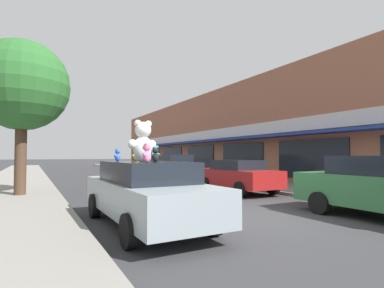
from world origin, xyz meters
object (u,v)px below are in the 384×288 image
Objects in this scene: parked_car_far_right at (173,167)px; parked_car_far_center at (237,175)px; teddy_bear_blue at (118,155)px; teddy_bear_teal at (155,154)px; street_tree at (22,86)px; teddy_bear_pink at (147,153)px; teddy_bear_giant at (143,142)px; teddy_bear_yellow at (137,155)px; teddy_bear_green at (154,156)px; plush_art_car at (146,192)px; teddy_bear_black at (155,155)px.

parked_car_far_center is at bearing -90.00° from parked_car_far_right.
teddy_bear_teal is at bearing 89.39° from teddy_bear_blue.
teddy_bear_teal is 0.06× the size of street_tree.
teddy_bear_pink is 1.44m from teddy_bear_teal.
teddy_bear_yellow is at bearing -107.96° from teddy_bear_giant.
teddy_bear_yellow is 1.32× the size of teddy_bear_green.
teddy_bear_pink is at bearing 50.99° from teddy_bear_blue.
teddy_bear_pink reaches higher than teddy_bear_blue.
teddy_bear_yellow is 0.08× the size of parked_car_far_center.
teddy_bear_yellow is at bearing -63.08° from street_tree.
parked_car_far_right is at bearing -58.27° from teddy_bear_green.
street_tree reaches higher than teddy_bear_teal.
teddy_bear_yellow reaches higher than teddy_bear_green.
teddy_bear_yellow is 0.06× the size of street_tree.
teddy_bear_pink reaches higher than teddy_bear_yellow.
plush_art_car is 1.18× the size of parked_car_far_center.
teddy_bear_yellow is at bearing -154.60° from teddy_bear_pink.
teddy_bear_teal is (0.25, 0.09, 0.86)m from plush_art_car.
teddy_bear_yellow is 0.45m from teddy_bear_green.
street_tree is at bearing -0.81° from teddy_bear_green.
teddy_bear_giant is 3.73× the size of teddy_bear_green.
teddy_bear_black is 1.22m from teddy_bear_green.
teddy_bear_green is 5.85m from parked_car_far_center.
plush_art_car is 11.82m from parked_car_far_right.
teddy_bear_black is (0.12, -0.26, 0.84)m from plush_art_car.
teddy_bear_giant is at bearing -156.66° from teddy_bear_pink.
teddy_bear_giant reaches higher than teddy_bear_teal.
parked_car_far_center is at bearing -157.11° from teddy_bear_teal.
teddy_bear_yellow is 6.19m from parked_car_far_center.
street_tree is (-8.16, 2.53, 3.48)m from parked_car_far_center.
teddy_bear_giant is 2.87× the size of teddy_bear_black.
parked_car_far_center is at bearing -130.20° from teddy_bear_yellow.
parked_car_far_right is at bearing 26.51° from street_tree.
street_tree reaches higher than teddy_bear_pink.
teddy_bear_giant reaches higher than plush_art_car.
teddy_bear_green is 0.05× the size of parked_car_far_right.
teddy_bear_teal is 6.52m from parked_car_far_center.
teddy_bear_pink is 1.23× the size of teddy_bear_blue.
teddy_bear_teal reaches higher than plush_art_car.
teddy_bear_giant reaches higher than teddy_bear_blue.
street_tree is (-2.67, 6.41, 3.45)m from plush_art_car.
teddy_bear_pink is 2.27m from teddy_bear_green.
parked_car_far_right is at bearing -108.13° from teddy_bear_black.
teddy_bear_giant is at bearing 67.01° from teddy_bear_blue.
teddy_bear_green is 0.04× the size of street_tree.
teddy_bear_yellow is at bearing -92.30° from teddy_bear_teal.
teddy_bear_pink is 7.82m from parked_car_far_center.
street_tree is (-2.55, 6.50, 2.32)m from teddy_bear_giant.
parked_car_far_center is 0.84× the size of parked_car_far_right.
parked_car_far_center is 6.60m from parked_car_far_right.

